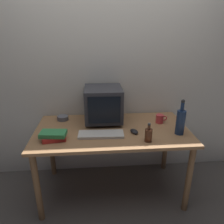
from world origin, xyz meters
TOP-DOWN VIEW (x-y plane):
  - ground_plane at (0.00, 0.00)m, footprint 6.00×6.00m
  - back_wall at (0.00, 0.46)m, footprint 4.00×0.08m
  - desk at (0.00, 0.00)m, footprint 1.51×0.79m
  - crt_monitor at (-0.07, 0.19)m, footprint 0.38×0.39m
  - keyboard at (-0.11, -0.13)m, footprint 0.43×0.17m
  - computer_mouse at (0.20, -0.11)m, footprint 0.09×0.11m
  - bottle_tall at (0.62, -0.15)m, footprint 0.08×0.08m
  - bottle_short at (0.30, -0.27)m, footprint 0.07×0.07m
  - book_stack at (-0.53, -0.17)m, footprint 0.24×0.17m
  - mug at (0.51, 0.11)m, footprint 0.12×0.08m
  - cd_spindle at (-0.52, 0.27)m, footprint 0.12×0.12m

SIDE VIEW (x-z plane):
  - ground_plane at x=0.00m, z-range 0.00..0.00m
  - desk at x=0.00m, z-range 0.29..1.04m
  - keyboard at x=-0.11m, z-range 0.75..0.78m
  - computer_mouse at x=0.20m, z-range 0.75..0.79m
  - cd_spindle at x=-0.52m, z-range 0.75..0.80m
  - book_stack at x=-0.53m, z-range 0.75..0.83m
  - mug at x=0.51m, z-range 0.75..0.84m
  - bottle_short at x=0.30m, z-range 0.73..0.91m
  - bottle_tall at x=0.62m, z-range 0.71..1.05m
  - crt_monitor at x=-0.07m, z-range 0.76..1.13m
  - back_wall at x=0.00m, z-range 0.00..2.50m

